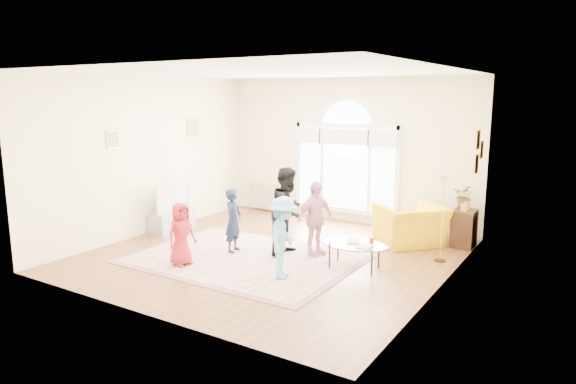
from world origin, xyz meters
The scene contains 18 objects.
ground centered at (0.00, 0.00, 0.00)m, with size 6.00×6.00×0.00m, color brown.
room_shell centered at (0.01, 2.83, 1.57)m, with size 6.00×6.00×6.00m.
area_rug centered at (-0.27, -0.47, 0.01)m, with size 3.60×2.60×0.02m, color #C8AF97.
rug_border centered at (-0.27, -0.47, 0.01)m, with size 3.80×2.80×0.01m, color #8F5B6A.
tv_console centered at (-2.75, 0.30, 0.21)m, with size 0.45×1.00×0.42m, color gray.
television centered at (-2.74, 0.30, 0.71)m, with size 0.17×1.00×0.58m.
coffee_table centered at (1.56, 0.10, 0.40)m, with size 1.20×0.84×0.54m.
armchair centered at (1.89, 1.93, 0.38)m, with size 1.18×1.03×0.77m, color yellow.
side_cabinet centered at (2.78, 2.35, 0.35)m, with size 0.40×0.50×0.70m, color black.
floor_lamp centered at (2.66, 1.23, 1.28)m, with size 0.27×0.27×1.51m.
plant_pedestal centered at (2.70, 2.60, 0.35)m, with size 0.20×0.20×0.70m, color white.
potted_plant centered at (2.70, 2.60, 0.93)m, with size 0.41×0.35×0.45m, color #33722D.
leaning_picture centered at (-2.21, 2.90, 0.00)m, with size 0.80×0.05×0.62m, color tan.
child_red centered at (-0.95, -1.30, 0.55)m, with size 0.52×0.34×1.06m, color #A61F29.
child_navy centered at (-0.67, -0.25, 0.60)m, with size 0.42×0.28×1.15m, color #171F38.
child_black centered at (0.23, 0.17, 0.80)m, with size 0.76×0.59×1.56m, color black.
child_pink centered at (0.67, 0.36, 0.68)m, with size 0.78×0.32×1.33m, color pink.
child_blue centered at (0.82, -0.91, 0.66)m, with size 0.83×0.48×1.28m, color #64B4DB.
Camera 1 is at (4.92, -7.34, 2.82)m, focal length 32.00 mm.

